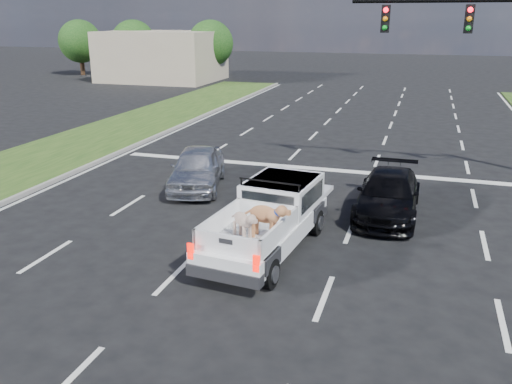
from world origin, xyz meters
TOP-DOWN VIEW (x-y plane):
  - ground at (0.00, 0.00)m, footprint 160.00×160.00m
  - road_markings at (0.00, 6.56)m, footprint 17.75×60.00m
  - grass_median_left at (-11.50, 6.00)m, footprint 5.00×60.00m
  - curb_left at (-9.05, 6.00)m, footprint 0.15×60.00m
  - building_left at (-20.00, 36.00)m, footprint 10.00×8.00m
  - tree_far_a at (-30.00, 38.00)m, footprint 4.20×4.20m
  - tree_far_b at (-24.00, 38.00)m, footprint 4.20×4.20m
  - tree_far_c at (-16.00, 38.00)m, footprint 4.20×4.20m
  - pickup_truck at (-0.06, 2.10)m, footprint 2.26×5.02m
  - silver_sedan at (-3.91, 6.42)m, footprint 2.63×4.39m
  - black_coupe at (2.62, 5.59)m, footprint 1.81×4.37m

SIDE VIEW (x-z plane):
  - ground at x=0.00m, z-range 0.00..0.00m
  - road_markings at x=0.00m, z-range 0.00..0.01m
  - grass_median_left at x=-11.50m, z-range 0.00..0.10m
  - curb_left at x=-9.05m, z-range 0.00..0.14m
  - black_coupe at x=2.62m, z-range 0.00..1.26m
  - silver_sedan at x=-3.91m, z-range 0.00..1.40m
  - pickup_truck at x=-0.06m, z-range -0.07..1.76m
  - building_left at x=-20.00m, z-range 0.00..4.40m
  - tree_far_a at x=-30.00m, z-range 0.59..5.99m
  - tree_far_b at x=-24.00m, z-range 0.59..5.99m
  - tree_far_c at x=-16.00m, z-range 0.59..5.99m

